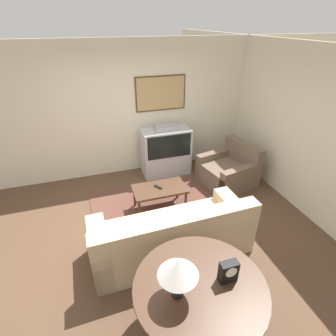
{
  "coord_description": "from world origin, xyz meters",
  "views": [
    {
      "loc": [
        -0.77,
        -3.06,
        2.98
      ],
      "look_at": [
        0.42,
        0.65,
        0.75
      ],
      "focal_mm": 28.0,
      "sensor_mm": 36.0,
      "label": 1
    }
  ],
  "objects": [
    {
      "name": "console_table",
      "position": [
        0.01,
        -1.64,
        0.73
      ],
      "size": [
        1.28,
        1.28,
        0.79
      ],
      "color": "#472D1E",
      "rests_on": "ground_plane"
    },
    {
      "name": "armchair",
      "position": [
        1.82,
        0.94,
        0.28
      ],
      "size": [
        1.1,
        1.11,
        0.84
      ],
      "rotation": [
        0.0,
        0.0,
        -1.37
      ],
      "color": "brown",
      "rests_on": "ground_plane"
    },
    {
      "name": "tv",
      "position": [
        0.72,
        1.74,
        0.52
      ],
      "size": [
        1.01,
        0.49,
        1.1
      ],
      "color": "#B7B7BC",
      "rests_on": "ground_plane"
    },
    {
      "name": "wall_back",
      "position": [
        0.01,
        2.13,
        1.35
      ],
      "size": [
        12.0,
        0.1,
        2.7
      ],
      "color": "beige",
      "rests_on": "ground_plane"
    },
    {
      "name": "coffee_table",
      "position": [
        0.23,
        0.55,
        0.39
      ],
      "size": [
        0.92,
        0.52,
        0.44
      ],
      "color": "#472D1E",
      "rests_on": "ground_plane"
    },
    {
      "name": "area_rug",
      "position": [
        0.31,
        0.63,
        0.01
      ],
      "size": [
        2.53,
        1.48,
        0.01
      ],
      "color": "brown",
      "rests_on": "ground_plane"
    },
    {
      "name": "wall_right",
      "position": [
        2.63,
        0.0,
        1.35
      ],
      "size": [
        0.06,
        12.0,
        2.7
      ],
      "color": "beige",
      "rests_on": "ground_plane"
    },
    {
      "name": "mantel_clock",
      "position": [
        0.28,
        -1.66,
        0.91
      ],
      "size": [
        0.18,
        0.1,
        0.23
      ],
      "color": "black",
      "rests_on": "console_table"
    },
    {
      "name": "remote",
      "position": [
        0.21,
        0.57,
        0.45
      ],
      "size": [
        0.12,
        0.16,
        0.02
      ],
      "color": "black",
      "rests_on": "coffee_table"
    },
    {
      "name": "ground_plane",
      "position": [
        0.0,
        0.0,
        0.0
      ],
      "size": [
        12.0,
        12.0,
        0.0
      ],
      "primitive_type": "plane",
      "color": "brown"
    },
    {
      "name": "table_lamp",
      "position": [
        -0.23,
        -1.66,
        1.14
      ],
      "size": [
        0.36,
        0.36,
        0.44
      ],
      "color": "black",
      "rests_on": "console_table"
    },
    {
      "name": "couch",
      "position": [
        0.12,
        -0.49,
        0.31
      ],
      "size": [
        2.25,
        0.91,
        0.86
      ],
      "rotation": [
        0.0,
        0.0,
        3.17
      ],
      "color": "#CCB289",
      "rests_on": "ground_plane"
    }
  ]
}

